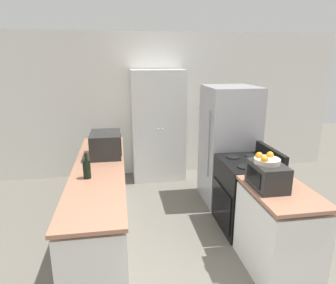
{
  "coord_description": "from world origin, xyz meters",
  "views": [
    {
      "loc": [
        -0.63,
        -1.92,
        2.16
      ],
      "look_at": [
        0.0,
        1.94,
        1.05
      ],
      "focal_mm": 32.0,
      "sensor_mm": 36.0,
      "label": 1
    }
  ],
  "objects_px": {
    "microwave": "(106,144)",
    "wine_bottle": "(87,168)",
    "pantry_cabinet": "(158,126)",
    "stove": "(246,194)",
    "refrigerator": "(228,145)",
    "fruit_bowl": "(266,160)",
    "toaster_oven": "(267,176)"
  },
  "relations": [
    {
      "from": "microwave",
      "to": "wine_bottle",
      "type": "relative_size",
      "value": 1.83
    },
    {
      "from": "refrigerator",
      "to": "pantry_cabinet",
      "type": "bearing_deg",
      "value": 131.67
    },
    {
      "from": "pantry_cabinet",
      "to": "fruit_bowl",
      "type": "height_order",
      "value": "pantry_cabinet"
    },
    {
      "from": "toaster_oven",
      "to": "fruit_bowl",
      "type": "xyz_separation_m",
      "value": [
        -0.02,
        0.02,
        0.16
      ]
    },
    {
      "from": "microwave",
      "to": "pantry_cabinet",
      "type": "bearing_deg",
      "value": 57.21
    },
    {
      "from": "microwave",
      "to": "wine_bottle",
      "type": "xyz_separation_m",
      "value": [
        -0.18,
        -0.74,
        -0.05
      ]
    },
    {
      "from": "stove",
      "to": "refrigerator",
      "type": "relative_size",
      "value": 0.61
    },
    {
      "from": "toaster_oven",
      "to": "refrigerator",
      "type": "bearing_deg",
      "value": 83.19
    },
    {
      "from": "fruit_bowl",
      "to": "microwave",
      "type": "bearing_deg",
      "value": 141.42
    },
    {
      "from": "wine_bottle",
      "to": "toaster_oven",
      "type": "relative_size",
      "value": 0.67
    },
    {
      "from": "microwave",
      "to": "wine_bottle",
      "type": "height_order",
      "value": "microwave"
    },
    {
      "from": "wine_bottle",
      "to": "fruit_bowl",
      "type": "xyz_separation_m",
      "value": [
        1.77,
        -0.53,
        0.18
      ]
    },
    {
      "from": "stove",
      "to": "toaster_oven",
      "type": "bearing_deg",
      "value": -101.04
    },
    {
      "from": "fruit_bowl",
      "to": "refrigerator",
      "type": "bearing_deg",
      "value": 82.51
    },
    {
      "from": "refrigerator",
      "to": "fruit_bowl",
      "type": "bearing_deg",
      "value": -97.49
    },
    {
      "from": "pantry_cabinet",
      "to": "microwave",
      "type": "relative_size",
      "value": 3.81
    },
    {
      "from": "wine_bottle",
      "to": "toaster_oven",
      "type": "height_order",
      "value": "wine_bottle"
    },
    {
      "from": "pantry_cabinet",
      "to": "wine_bottle",
      "type": "xyz_separation_m",
      "value": [
        -1.04,
        -2.08,
        0.04
      ]
    },
    {
      "from": "fruit_bowl",
      "to": "toaster_oven",
      "type": "bearing_deg",
      "value": -44.1
    },
    {
      "from": "stove",
      "to": "wine_bottle",
      "type": "bearing_deg",
      "value": -173.49
    },
    {
      "from": "wine_bottle",
      "to": "microwave",
      "type": "bearing_deg",
      "value": 76.6
    },
    {
      "from": "toaster_oven",
      "to": "fruit_bowl",
      "type": "height_order",
      "value": "fruit_bowl"
    },
    {
      "from": "microwave",
      "to": "wine_bottle",
      "type": "distance_m",
      "value": 0.76
    },
    {
      "from": "toaster_oven",
      "to": "stove",
      "type": "bearing_deg",
      "value": 78.96
    },
    {
      "from": "wine_bottle",
      "to": "toaster_oven",
      "type": "distance_m",
      "value": 1.86
    },
    {
      "from": "stove",
      "to": "wine_bottle",
      "type": "xyz_separation_m",
      "value": [
        -1.93,
        -0.22,
        0.56
      ]
    },
    {
      "from": "pantry_cabinet",
      "to": "toaster_oven",
      "type": "xyz_separation_m",
      "value": [
        0.74,
        -2.63,
        0.05
      ]
    },
    {
      "from": "pantry_cabinet",
      "to": "fruit_bowl",
      "type": "relative_size",
      "value": 7.76
    },
    {
      "from": "pantry_cabinet",
      "to": "stove",
      "type": "relative_size",
      "value": 1.84
    },
    {
      "from": "pantry_cabinet",
      "to": "wine_bottle",
      "type": "distance_m",
      "value": 2.33
    },
    {
      "from": "microwave",
      "to": "toaster_oven",
      "type": "distance_m",
      "value": 2.06
    },
    {
      "from": "refrigerator",
      "to": "wine_bottle",
      "type": "distance_m",
      "value": 2.23
    }
  ]
}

